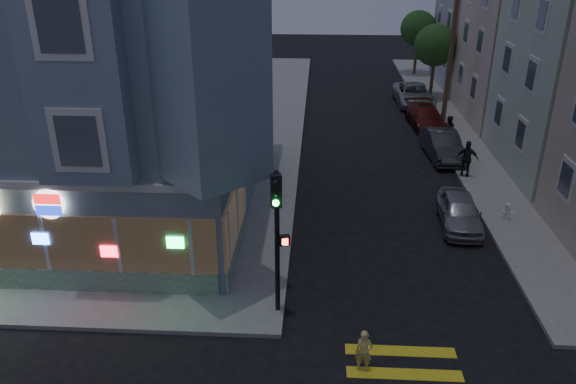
# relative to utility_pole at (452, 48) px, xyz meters

# --- Properties ---
(ground) EXTENTS (120.00, 120.00, 0.00)m
(ground) POSITION_rel_utility_pole_xyz_m (-12.00, -24.00, -4.80)
(ground) COLOR black
(ground) RESTS_ON ground
(sidewalk_nw) EXTENTS (33.00, 42.00, 0.15)m
(sidewalk_nw) POSITION_rel_utility_pole_xyz_m (-25.50, -1.00, -4.72)
(sidewalk_nw) COLOR gray
(sidewalk_nw) RESTS_ON ground
(corner_building) EXTENTS (14.60, 14.60, 11.40)m
(corner_building) POSITION_rel_utility_pole_xyz_m (-18.00, -13.02, 1.02)
(corner_building) COLOR gray
(corner_building) RESTS_ON sidewalk_nw
(row_house_c) EXTENTS (12.00, 8.60, 9.00)m
(row_house_c) POSITION_rel_utility_pole_xyz_m (7.50, 1.00, -0.15)
(row_house_c) COLOR beige
(row_house_c) RESTS_ON sidewalk_ne
(row_house_d) EXTENTS (12.00, 8.60, 10.50)m
(row_house_d) POSITION_rel_utility_pole_xyz_m (7.50, 10.00, 0.60)
(row_house_d) COLOR #9894A3
(row_house_d) RESTS_ON sidewalk_ne
(utility_pole) EXTENTS (2.20, 0.30, 9.00)m
(utility_pole) POSITION_rel_utility_pole_xyz_m (0.00, 0.00, 0.00)
(utility_pole) COLOR #4C3826
(utility_pole) RESTS_ON sidewalk_ne
(street_tree_near) EXTENTS (3.00, 3.00, 5.30)m
(street_tree_near) POSITION_rel_utility_pole_xyz_m (0.20, 6.00, -0.86)
(street_tree_near) COLOR #4C3826
(street_tree_near) RESTS_ON sidewalk_ne
(street_tree_far) EXTENTS (3.00, 3.00, 5.30)m
(street_tree_far) POSITION_rel_utility_pole_xyz_m (0.20, 14.00, -0.86)
(street_tree_far) COLOR #4C3826
(street_tree_far) RESTS_ON sidewalk_ne
(running_child) EXTENTS (0.50, 0.36, 1.29)m
(running_child) POSITION_rel_utility_pole_xyz_m (-6.64, -23.20, -4.15)
(running_child) COLOR #D1BE6B
(running_child) RESTS_ON ground
(pedestrian_a) EXTENTS (0.99, 0.86, 1.72)m
(pedestrian_a) POSITION_rel_utility_pole_xyz_m (-0.70, -4.64, -3.79)
(pedestrian_a) COLOR black
(pedestrian_a) RESTS_ON sidewalk_ne
(pedestrian_b) EXTENTS (1.15, 0.70, 1.83)m
(pedestrian_b) POSITION_rel_utility_pole_xyz_m (-0.70, -9.24, -3.73)
(pedestrian_b) COLOR black
(pedestrian_b) RESTS_ON sidewalk_ne
(parked_car_a) EXTENTS (1.80, 3.98, 1.33)m
(parked_car_a) POSITION_rel_utility_pole_xyz_m (-2.13, -14.33, -4.13)
(parked_car_a) COLOR #96989D
(parked_car_a) RESTS_ON ground
(parked_car_b) EXTENTS (1.86, 4.56, 1.47)m
(parked_car_b) POSITION_rel_utility_pole_xyz_m (-1.30, -6.34, -4.06)
(parked_car_b) COLOR #343739
(parked_car_b) RESTS_ON ground
(parked_car_c) EXTENTS (2.27, 4.80, 1.35)m
(parked_car_c) POSITION_rel_utility_pole_xyz_m (-1.30, -0.86, -4.12)
(parked_car_c) COLOR #591B14
(parked_car_c) RESTS_ON ground
(parked_car_d) EXTENTS (2.68, 5.41, 1.47)m
(parked_car_d) POSITION_rel_utility_pole_xyz_m (-1.30, 4.34, -4.06)
(parked_car_d) COLOR #A1A8AB
(parked_car_d) RESTS_ON ground
(traffic_signal) EXTENTS (0.59, 0.54, 4.78)m
(traffic_signal) POSITION_rel_utility_pole_xyz_m (-9.18, -20.85, -1.41)
(traffic_signal) COLOR black
(traffic_signal) RESTS_ON sidewalk_nw
(fire_hydrant) EXTENTS (0.45, 0.26, 0.78)m
(fire_hydrant) POSITION_rel_utility_pole_xyz_m (-0.05, -13.95, -4.24)
(fire_hydrant) COLOR white
(fire_hydrant) RESTS_ON sidewalk_ne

